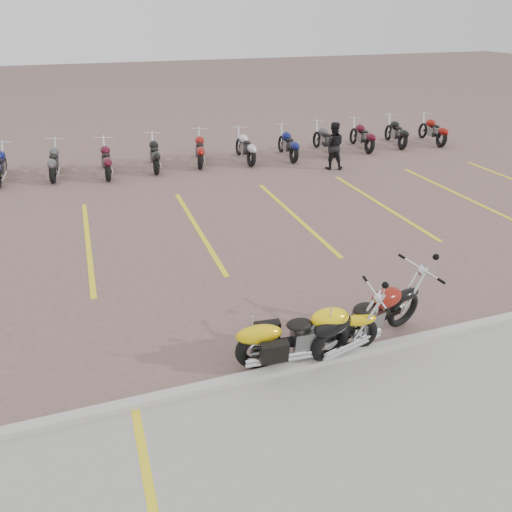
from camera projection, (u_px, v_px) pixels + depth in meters
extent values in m
plane|color=#745953|center=(245.00, 307.00, 9.44)|extent=(100.00, 100.00, 0.00)
cube|color=#9E9B93|center=(368.00, 509.00, 5.62)|extent=(60.00, 5.00, 0.01)
cube|color=#ADAAA3|center=(285.00, 369.00, 7.72)|extent=(60.00, 0.18, 0.12)
torus|color=black|center=(356.00, 334.00, 8.07)|extent=(0.70, 0.18, 0.69)
torus|color=black|center=(258.00, 349.00, 7.72)|extent=(0.75, 0.25, 0.73)
cube|color=black|center=(308.00, 338.00, 7.86)|extent=(1.39, 0.26, 0.11)
cube|color=slate|center=(305.00, 335.00, 7.83)|extent=(0.47, 0.36, 0.36)
ellipsoid|color=yellow|center=(327.00, 315.00, 7.76)|extent=(0.64, 0.40, 0.32)
ellipsoid|color=black|center=(297.00, 322.00, 7.67)|extent=(0.44, 0.31, 0.13)
torus|color=black|center=(401.00, 310.00, 8.72)|extent=(0.71, 0.30, 0.70)
torus|color=black|center=(328.00, 342.00, 7.88)|extent=(0.77, 0.37, 0.74)
cube|color=black|center=(367.00, 322.00, 8.27)|extent=(1.39, 0.49, 0.11)
cube|color=slate|center=(365.00, 319.00, 8.21)|extent=(0.52, 0.43, 0.37)
ellipsoid|color=black|center=(382.00, 296.00, 8.25)|extent=(0.69, 0.49, 0.32)
ellipsoid|color=black|center=(360.00, 308.00, 8.02)|extent=(0.48, 0.38, 0.13)
imported|color=black|center=(333.00, 146.00, 17.24)|extent=(0.97, 0.87, 1.63)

